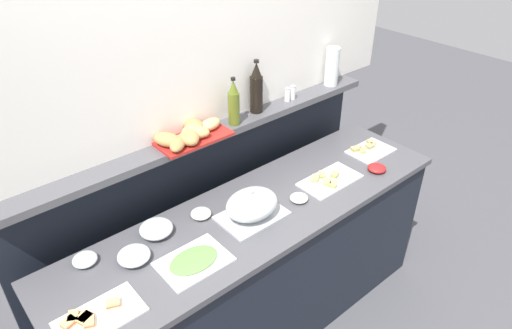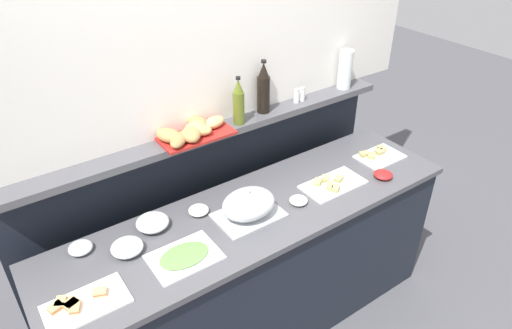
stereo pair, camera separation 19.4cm
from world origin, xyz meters
name	(u,v)px [view 2 (the right image)]	position (x,y,z in m)	size (l,w,h in m)	color
ground_plane	(209,268)	(0.00, 0.60, 0.00)	(12.00, 12.00, 0.00)	#4C4C51
buffet_counter	(257,272)	(0.00, 0.00, 0.46)	(2.30, 0.62, 0.92)	black
back_ledge_unit	(212,205)	(0.00, 0.49, 0.65)	(2.36, 0.22, 1.23)	black
sandwich_platter_side	(82,304)	(-0.95, -0.10, 0.93)	(0.34, 0.19, 0.04)	white
sandwich_platter_rear	(378,155)	(0.93, 0.00, 0.93)	(0.28, 0.20, 0.04)	silver
sandwich_platter_front	(332,184)	(0.48, -0.06, 0.93)	(0.37, 0.20, 0.04)	white
cold_cuts_platter	(184,256)	(-0.48, -0.10, 0.93)	(0.32, 0.23, 0.02)	silver
serving_cloche	(249,205)	(-0.06, -0.02, 0.99)	(0.34, 0.24, 0.17)	#B7BABF
glass_bowl_large	(153,223)	(-0.51, 0.18, 0.95)	(0.16, 0.16, 0.07)	silver
glass_bowl_medium	(127,248)	(-0.68, 0.09, 0.95)	(0.15, 0.15, 0.06)	silver
glass_bowl_small	(80,248)	(-0.85, 0.22, 0.94)	(0.11, 0.11, 0.04)	silver
condiment_bowl_dark	(298,200)	(0.22, -0.08, 0.94)	(0.10, 0.10, 0.03)	silver
condiment_bowl_red	(199,210)	(-0.26, 0.15, 0.94)	(0.11, 0.11, 0.04)	silver
condiment_bowl_teal	(383,175)	(0.78, -0.17, 0.94)	(0.11, 0.11, 0.04)	red
wine_bottle_dark	(263,89)	(0.34, 0.42, 1.37)	(0.08, 0.08, 0.32)	black
olive_oil_bottle	(239,103)	(0.15, 0.38, 1.35)	(0.06, 0.06, 0.28)	#56661E
salt_shaker	(296,96)	(0.58, 0.41, 1.27)	(0.03, 0.03, 0.09)	white
pepper_shaker	(302,94)	(0.63, 0.41, 1.27)	(0.03, 0.03, 0.09)	white
bread_basket	(192,131)	(-0.15, 0.39, 1.27)	(0.42, 0.29, 0.08)	#B2231E
water_carafe	(345,69)	(0.98, 0.41, 1.35)	(0.09, 0.09, 0.25)	silver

